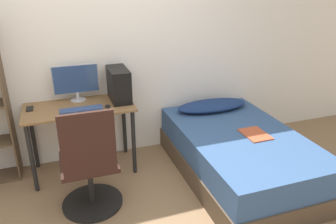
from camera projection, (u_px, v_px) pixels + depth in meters
The scene contains 11 objects.
wall_back at pixel (98, 52), 3.59m from camera, with size 8.00×0.05×2.50m.
desk at pixel (80, 117), 3.46m from camera, with size 1.12×0.58×0.77m.
office_chair at pixel (90, 172), 2.94m from camera, with size 0.57×0.57×1.05m.
bed at pixel (239, 154), 3.53m from camera, with size 1.18×1.88×0.51m.
pillow at pixel (212, 105), 4.00m from camera, with size 0.89×0.36×0.11m.
magazine at pixel (255, 134), 3.39m from camera, with size 0.24×0.32×0.01m.
monitor at pixel (76, 81), 3.50m from camera, with size 0.49×0.16×0.40m.
keyboard at pixel (81, 109), 3.32m from camera, with size 0.43×0.12×0.02m.
pc_tower at pixel (119, 84), 3.54m from camera, with size 0.20×0.42×0.35m.
mouse at pixel (107, 106), 3.40m from camera, with size 0.06×0.09×0.02m.
phone at pixel (30, 109), 3.34m from camera, with size 0.07×0.14×0.01m.
Camera 1 is at (-0.44, -2.05, 2.04)m, focal length 35.00 mm.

